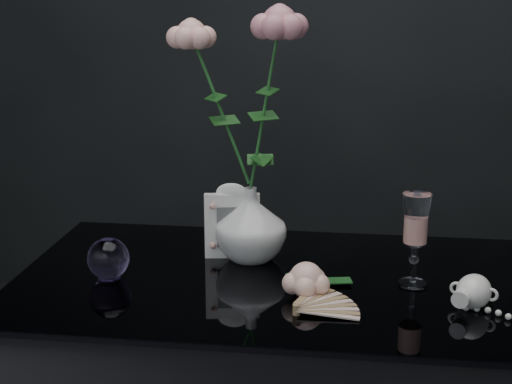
% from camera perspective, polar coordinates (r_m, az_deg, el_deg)
% --- Properties ---
extents(vase, '(0.16, 0.16, 0.15)m').
position_cam_1_polar(vase, '(1.56, -0.38, -2.35)').
color(vase, silver).
rests_on(vase, table).
extents(wine_glass, '(0.06, 0.06, 0.17)m').
position_cam_1_polar(wine_glass, '(1.45, 11.49, -3.44)').
color(wine_glass, white).
rests_on(wine_glass, table).
extents(picture_frame, '(0.13, 0.11, 0.15)m').
position_cam_1_polar(picture_frame, '(1.57, -1.75, -2.08)').
color(picture_frame, white).
rests_on(picture_frame, table).
extents(paperweight, '(0.08, 0.08, 0.08)m').
position_cam_1_polar(paperweight, '(1.50, -10.69, -4.77)').
color(paperweight, '#9F83D5').
rests_on(paperweight, table).
extents(paper_fan, '(0.26, 0.23, 0.02)m').
position_cam_1_polar(paper_fan, '(1.33, 2.96, -8.46)').
color(paper_fan, beige).
rests_on(paper_fan, table).
extents(loose_rose, '(0.19, 0.22, 0.06)m').
position_cam_1_polar(loose_rose, '(1.39, 3.67, -6.37)').
color(loose_rose, '#FEB9A4').
rests_on(loose_rose, table).
extents(pearl_jar, '(0.27, 0.27, 0.06)m').
position_cam_1_polar(pearl_jar, '(1.40, 15.56, -6.88)').
color(pearl_jar, silver).
rests_on(pearl_jar, table).
extents(roses, '(0.25, 0.11, 0.41)m').
position_cam_1_polar(roses, '(1.50, -1.00, 7.49)').
color(roses, '#FFAEA0').
rests_on(roses, vase).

